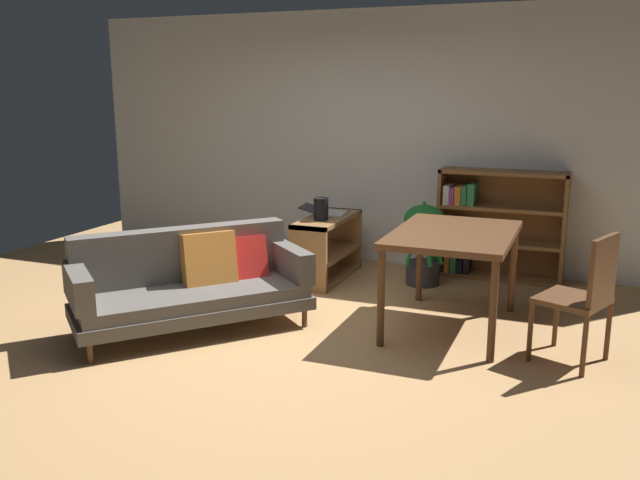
% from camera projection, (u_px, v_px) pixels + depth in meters
% --- Properties ---
extents(ground_plane, '(8.16, 8.16, 0.00)m').
position_uv_depth(ground_plane, '(266.00, 342.00, 5.16)').
color(ground_plane, tan).
extents(back_wall_panel, '(6.80, 0.10, 2.70)m').
position_uv_depth(back_wall_panel, '(375.00, 139.00, 7.30)').
color(back_wall_panel, silver).
rests_on(back_wall_panel, ground_plane).
extents(fabric_couch, '(1.77, 1.86, 0.79)m').
position_uv_depth(fabric_couch, '(191.00, 281.00, 5.40)').
color(fabric_couch, '#56351E').
rests_on(fabric_couch, ground_plane).
extents(media_console, '(0.38, 1.04, 0.63)m').
position_uv_depth(media_console, '(327.00, 249.00, 6.81)').
color(media_console, olive).
rests_on(media_console, ground_plane).
extents(open_laptop, '(0.49, 0.38, 0.08)m').
position_uv_depth(open_laptop, '(326.00, 211.00, 6.92)').
color(open_laptop, silver).
rests_on(open_laptop, media_console).
extents(desk_speaker, '(0.14, 0.14, 0.22)m').
position_uv_depth(desk_speaker, '(321.00, 209.00, 6.56)').
color(desk_speaker, black).
rests_on(desk_speaker, media_console).
extents(potted_floor_plant, '(0.41, 0.44, 0.83)m').
position_uv_depth(potted_floor_plant, '(424.00, 239.00, 6.57)').
color(potted_floor_plant, '#333338').
rests_on(potted_floor_plant, ground_plane).
extents(dining_table, '(0.91, 1.29, 0.80)m').
position_uv_depth(dining_table, '(453.00, 241.00, 5.32)').
color(dining_table, '#56351E').
rests_on(dining_table, ground_plane).
extents(dining_chair_near, '(0.56, 0.57, 0.94)m').
position_uv_depth(dining_chair_near, '(584.00, 293.00, 4.65)').
color(dining_chair_near, '#56351E').
rests_on(dining_chair_near, ground_plane).
extents(bookshelf, '(1.24, 0.33, 1.10)m').
position_uv_depth(bookshelf, '(492.00, 225.00, 6.84)').
color(bookshelf, brown).
rests_on(bookshelf, ground_plane).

